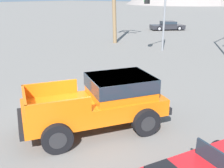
{
  "coord_description": "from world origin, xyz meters",
  "views": [
    {
      "loc": [
        5.61,
        -6.42,
        4.39
      ],
      "look_at": [
        0.37,
        0.78,
        1.36
      ],
      "focal_mm": 42.0,
      "sensor_mm": 36.0,
      "label": 1
    }
  ],
  "objects": [
    {
      "name": "parked_car_dark",
      "position": [
        -9.14,
        26.27,
        0.58
      ],
      "size": [
        4.36,
        4.27,
        1.13
      ],
      "rotation": [
        0.0,
        0.0,
        2.33
      ],
      "color": "#232328",
      "rests_on": "ground_plane"
    },
    {
      "name": "orange_pickup_truck",
      "position": [
        0.54,
        0.05,
        1.04
      ],
      "size": [
        4.25,
        5.13,
        1.81
      ],
      "rotation": [
        0.0,
        0.0,
        -0.58
      ],
      "color": "orange",
      "rests_on": "ground_plane"
    },
    {
      "name": "traffic_light_main",
      "position": [
        -3.73,
        12.14,
        3.5
      ],
      "size": [
        0.38,
        3.43,
        5.0
      ],
      "rotation": [
        0.0,
        0.0,
        4.71
      ],
      "color": "slate",
      "rests_on": "ground_plane"
    },
    {
      "name": "ground_plane",
      "position": [
        0.0,
        0.0,
        0.0
      ],
      "size": [
        320.0,
        320.0,
        0.0
      ],
      "primitive_type": "plane",
      "color": "slate"
    }
  ]
}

